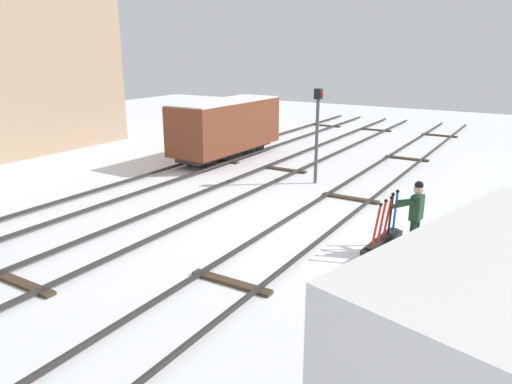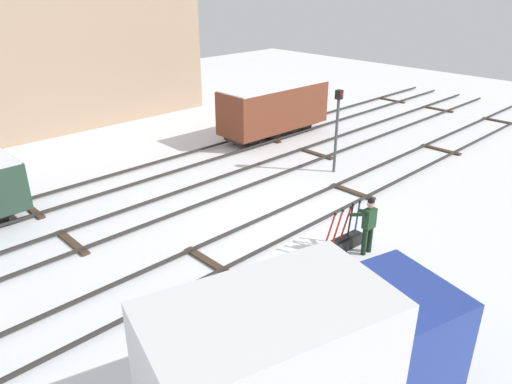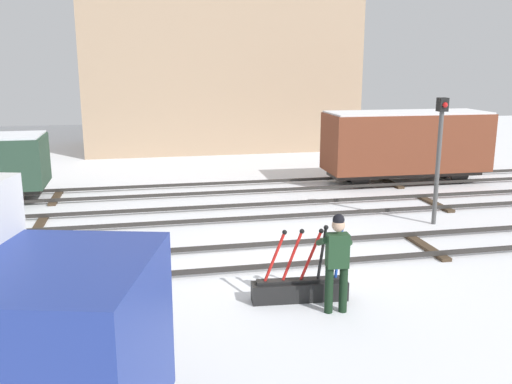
# 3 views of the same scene
# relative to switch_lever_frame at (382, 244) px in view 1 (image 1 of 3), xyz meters

# --- Properties ---
(ground_plane) EXTENTS (60.00, 60.00, 0.00)m
(ground_plane) POSITION_rel_switch_lever_frame_xyz_m (0.27, 2.24, -0.25)
(ground_plane) COLOR white
(track_main_line) EXTENTS (44.00, 1.94, 0.18)m
(track_main_line) POSITION_rel_switch_lever_frame_xyz_m (0.27, 2.24, -0.15)
(track_main_line) COLOR #2D2B28
(track_main_line) RESTS_ON ground_plane
(track_siding_near) EXTENTS (44.00, 1.94, 0.18)m
(track_siding_near) POSITION_rel_switch_lever_frame_xyz_m (0.27, 5.99, -0.14)
(track_siding_near) COLOR #2D2B28
(track_siding_near) RESTS_ON ground_plane
(track_siding_far) EXTENTS (44.00, 1.94, 0.18)m
(track_siding_far) POSITION_rel_switch_lever_frame_xyz_m (0.27, 9.25, -0.14)
(track_siding_far) COLOR #2D2B28
(track_siding_far) RESTS_ON ground_plane
(switch_lever_frame) EXTENTS (1.82, 0.50, 1.45)m
(switch_lever_frame) POSITION_rel_switch_lever_frame_xyz_m (0.00, 0.00, 0.00)
(switch_lever_frame) COLOR black
(switch_lever_frame) RESTS_ON ground_plane
(rail_worker) EXTENTS (0.57, 0.70, 1.81)m
(rail_worker) POSITION_rel_switch_lever_frame_xyz_m (0.48, -0.59, 0.78)
(rail_worker) COLOR black
(rail_worker) RESTS_ON ground_plane
(signal_post) EXTENTS (0.24, 0.32, 3.45)m
(signal_post) POSITION_rel_switch_lever_frame_xyz_m (5.03, 4.09, 1.89)
(signal_post) COLOR #4C4C4C
(signal_post) RESTS_ON ground_plane
(freight_car_mid_siding) EXTENTS (5.93, 2.14, 2.62)m
(freight_car_mid_siding) POSITION_rel_switch_lever_frame_xyz_m (6.69, 9.25, 1.24)
(freight_car_mid_siding) COLOR #2D2B28
(freight_car_mid_siding) RESTS_ON ground_plane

